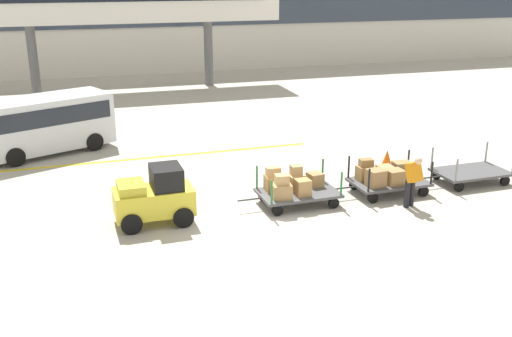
{
  "coord_description": "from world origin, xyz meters",
  "views": [
    {
      "loc": [
        -4.44,
        -14.4,
        6.57
      ],
      "look_at": [
        0.46,
        1.56,
        0.94
      ],
      "focal_mm": 41.69,
      "sensor_mm": 36.0,
      "label": 1
    }
  ],
  "objects_px": {
    "baggage_cart_middle": "(386,177)",
    "baggage_cart_tail": "(471,172)",
    "shuttle_van": "(44,121)",
    "safety_cone_far": "(387,158)",
    "baggage_handler": "(413,179)",
    "baggage_tug": "(155,197)",
    "baggage_cart_lead": "(293,187)"
  },
  "relations": [
    {
      "from": "baggage_cart_middle",
      "to": "baggage_cart_tail",
      "type": "distance_m",
      "value": 3.09
    },
    {
      "from": "baggage_cart_lead",
      "to": "safety_cone_far",
      "type": "height_order",
      "value": "baggage_cart_lead"
    },
    {
      "from": "baggage_cart_tail",
      "to": "shuttle_van",
      "type": "xyz_separation_m",
      "value": [
        -13.16,
        7.48,
        0.89
      ]
    },
    {
      "from": "baggage_handler",
      "to": "safety_cone_far",
      "type": "relative_size",
      "value": 2.84
    },
    {
      "from": "baggage_cart_lead",
      "to": "baggage_tug",
      "type": "bearing_deg",
      "value": -178.26
    },
    {
      "from": "baggage_cart_lead",
      "to": "baggage_cart_tail",
      "type": "relative_size",
      "value": 1.0
    },
    {
      "from": "safety_cone_far",
      "to": "baggage_cart_middle",
      "type": "bearing_deg",
      "value": -119.93
    },
    {
      "from": "baggage_cart_lead",
      "to": "baggage_handler",
      "type": "height_order",
      "value": "baggage_handler"
    },
    {
      "from": "baggage_cart_tail",
      "to": "shuttle_van",
      "type": "bearing_deg",
      "value": 150.38
    },
    {
      "from": "baggage_tug",
      "to": "baggage_cart_tail",
      "type": "bearing_deg",
      "value": 1.33
    },
    {
      "from": "shuttle_van",
      "to": "baggage_cart_tail",
      "type": "bearing_deg",
      "value": -29.62
    },
    {
      "from": "baggage_cart_middle",
      "to": "baggage_cart_tail",
      "type": "relative_size",
      "value": 1.0
    },
    {
      "from": "baggage_cart_middle",
      "to": "baggage_handler",
      "type": "height_order",
      "value": "baggage_handler"
    },
    {
      "from": "baggage_handler",
      "to": "baggage_tug",
      "type": "bearing_deg",
      "value": 171.69
    },
    {
      "from": "baggage_cart_middle",
      "to": "baggage_cart_tail",
      "type": "bearing_deg",
      "value": 0.74
    },
    {
      "from": "baggage_tug",
      "to": "shuttle_van",
      "type": "height_order",
      "value": "shuttle_van"
    },
    {
      "from": "baggage_cart_lead",
      "to": "safety_cone_far",
      "type": "xyz_separation_m",
      "value": [
        4.46,
        2.51,
        -0.28
      ]
    },
    {
      "from": "baggage_cart_tail",
      "to": "baggage_cart_middle",
      "type": "bearing_deg",
      "value": -179.26
    },
    {
      "from": "baggage_tug",
      "to": "baggage_cart_tail",
      "type": "height_order",
      "value": "baggage_tug"
    },
    {
      "from": "baggage_cart_lead",
      "to": "baggage_cart_middle",
      "type": "relative_size",
      "value": 1.0
    },
    {
      "from": "baggage_cart_lead",
      "to": "baggage_handler",
      "type": "relative_size",
      "value": 1.93
    },
    {
      "from": "baggage_handler",
      "to": "shuttle_van",
      "type": "bearing_deg",
      "value": 139.36
    },
    {
      "from": "baggage_tug",
      "to": "baggage_cart_lead",
      "type": "distance_m",
      "value": 4.02
    },
    {
      "from": "baggage_cart_lead",
      "to": "shuttle_van",
      "type": "height_order",
      "value": "shuttle_van"
    },
    {
      "from": "baggage_cart_tail",
      "to": "safety_cone_far",
      "type": "bearing_deg",
      "value": 125.18
    },
    {
      "from": "safety_cone_far",
      "to": "baggage_cart_tail",
      "type": "bearing_deg",
      "value": -54.82
    },
    {
      "from": "baggage_cart_tail",
      "to": "shuttle_van",
      "type": "height_order",
      "value": "shuttle_van"
    },
    {
      "from": "baggage_cart_middle",
      "to": "safety_cone_far",
      "type": "xyz_separation_m",
      "value": [
        1.4,
        2.43,
        -0.26
      ]
    },
    {
      "from": "baggage_handler",
      "to": "shuttle_van",
      "type": "distance_m",
      "value": 13.47
    },
    {
      "from": "baggage_cart_middle",
      "to": "baggage_handler",
      "type": "relative_size",
      "value": 1.93
    },
    {
      "from": "baggage_cart_middle",
      "to": "baggage_cart_tail",
      "type": "xyz_separation_m",
      "value": [
        3.09,
        0.04,
        -0.19
      ]
    },
    {
      "from": "baggage_cart_middle",
      "to": "baggage_handler",
      "type": "bearing_deg",
      "value": -83.26
    }
  ]
}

